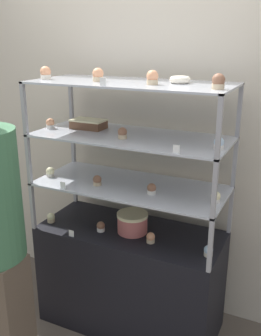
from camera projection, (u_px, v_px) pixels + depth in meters
ground_plane at (130, 321)px, 2.81m from camera, size 20.00×20.00×0.00m
back_wall at (156, 132)px, 2.75m from camera, size 8.00×0.05×2.60m
display_base at (130, 278)px, 2.70m from camera, size 1.20×0.52×0.73m
display_riser_lower at (130, 188)px, 2.49m from camera, size 1.20×0.52×0.32m
display_riser_middle at (130, 139)px, 2.39m from camera, size 1.20×0.52×0.32m
display_riser_upper at (130, 85)px, 2.28m from camera, size 1.20×0.52×0.32m
layer_cake_centerpiece at (132, 222)px, 2.54m from camera, size 0.20×0.20×0.13m
sheet_cake_frosted at (89, 124)px, 2.55m from camera, size 0.22×0.13×0.06m
cupcake_0 at (51, 218)px, 2.69m from camera, size 0.05×0.05×0.07m
cupcake_1 at (101, 227)px, 2.56m from camera, size 0.05×0.05×0.07m
cupcake_2 at (151, 238)px, 2.42m from camera, size 0.05×0.05×0.07m
cupcake_3 at (208, 251)px, 2.27m from camera, size 0.05×0.05×0.07m
price_tag_0 at (71, 233)px, 2.49m from camera, size 0.04×0.00×0.04m
cupcake_4 at (50, 172)px, 2.62m from camera, size 0.05×0.05×0.06m
cupcake_5 at (97, 180)px, 2.47m from camera, size 0.05×0.05×0.06m
cupcake_6 at (152, 189)px, 2.33m from camera, size 0.05×0.05×0.06m
cupcake_7 at (216, 197)px, 2.21m from camera, size 0.05×0.05×0.06m
price_tag_1 at (63, 185)px, 2.41m from camera, size 0.04×0.00×0.04m
cupcake_8 at (50, 124)px, 2.55m from camera, size 0.06×0.06×0.07m
cupcake_9 at (122, 133)px, 2.30m from camera, size 0.06×0.06×0.07m
cupcake_10 at (219, 143)px, 2.08m from camera, size 0.06×0.06×0.07m
price_tag_2 at (176, 149)px, 2.01m from camera, size 0.04×0.00×0.04m
cupcake_11 at (46, 73)px, 2.41m from camera, size 0.07×0.07×0.08m
cupcake_12 at (98, 75)px, 2.29m from camera, size 0.07×0.07×0.08m
cupcake_13 at (152, 78)px, 2.14m from camera, size 0.07×0.07×0.08m
cupcake_14 at (218, 82)px, 1.95m from camera, size 0.07×0.07×0.08m
price_tag_3 at (103, 82)px, 2.08m from camera, size 0.04×0.00×0.04m
donut_glazed at (180, 80)px, 2.21m from camera, size 0.12×0.12×0.04m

